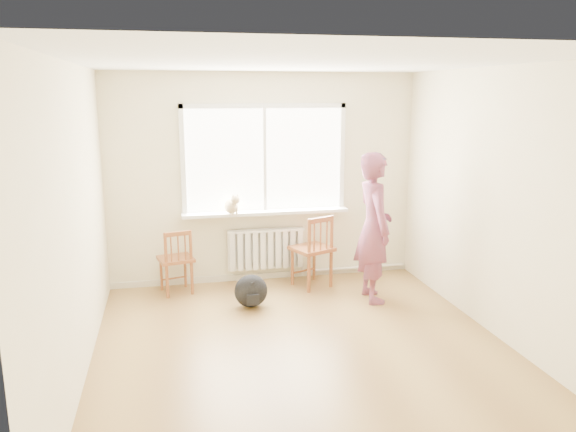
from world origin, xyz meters
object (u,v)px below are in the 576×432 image
backpack (251,291)px  chair_left (177,261)px  chair_right (314,251)px  cat (232,205)px  person (374,227)px

backpack → chair_left: bearing=142.3°
chair_right → cat: bearing=-38.3°
chair_left → chair_right: size_ratio=0.87×
person → chair_right: bearing=47.2°
chair_left → cat: bearing=178.6°
chair_left → chair_right: chair_right is taller
cat → person: bearing=-45.9°
chair_right → person: person is taller
chair_right → person: bearing=113.1°
backpack → chair_right: bearing=29.7°
chair_right → cat: size_ratio=2.38×
chair_left → chair_right: (1.71, -0.13, 0.06)m
chair_right → person: 0.90m
person → backpack: person is taller
backpack → cat: bearing=98.3°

